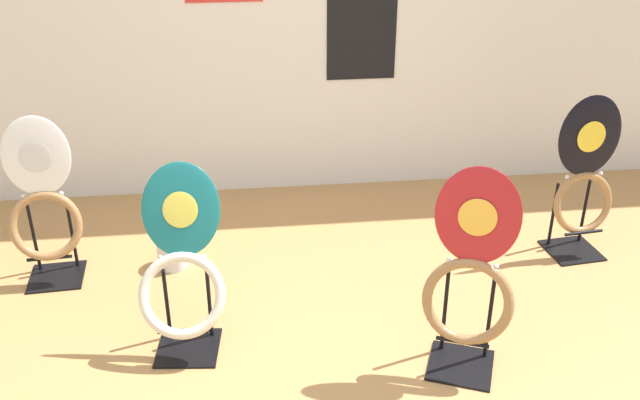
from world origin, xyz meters
TOP-DOWN VIEW (x-y plane):
  - toilet_seat_display_teal_sax at (-0.65, 0.71)m, footprint 0.41×0.39m
  - toilet_seat_display_jazz_black at (1.48, 1.32)m, footprint 0.37×0.31m
  - toilet_seat_display_white_plain at (-1.39, 1.38)m, footprint 0.38×0.30m
  - toilet_seat_display_crimson_swirl at (0.56, 0.43)m, footprint 0.41×0.37m
  - paint_can at (-0.77, 1.42)m, footprint 0.17×0.17m

SIDE VIEW (x-z plane):
  - paint_can at x=-0.77m, z-range 0.00..0.16m
  - toilet_seat_display_teal_sax at x=-0.65m, z-range -0.05..0.81m
  - toilet_seat_display_white_plain at x=-1.39m, z-range -0.03..0.87m
  - toilet_seat_display_jazz_black at x=1.48m, z-range -0.02..0.90m
  - toilet_seat_display_crimson_swirl at x=0.56m, z-range -0.01..0.94m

